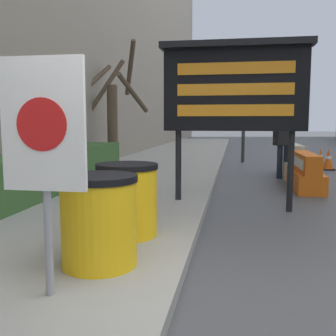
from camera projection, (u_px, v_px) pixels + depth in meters
name	position (u px, v px, depth m)	size (l,w,h in m)	color
ground_plane	(172.00, 319.00, 2.90)	(120.00, 120.00, 0.00)	#474749
hedge_strip	(47.00, 171.00, 7.49)	(0.90, 6.60, 0.76)	#335628
bare_tree	(114.00, 110.00, 11.31)	(1.91, 2.06, 3.58)	#4C3D2D
barrel_drum_foreground	(99.00, 220.00, 3.57)	(0.71, 0.71, 0.84)	yellow
barrel_drum_middle	(127.00, 200.00, 4.52)	(0.71, 0.71, 0.84)	yellow
warning_sign	(44.00, 138.00, 2.84)	(0.64, 0.08, 1.78)	gray
message_board	(235.00, 88.00, 6.29)	(2.40, 0.36, 2.71)	black
jersey_barrier_orange_far	(305.00, 173.00, 8.46)	(0.55, 1.84, 0.78)	orange
jersey_barrier_cream	(292.00, 162.00, 10.42)	(0.56, 1.68, 0.86)	beige
traffic_cone_near	(320.00, 157.00, 13.13)	(0.31, 0.31, 0.56)	black
traffic_cone_mid	(328.00, 159.00, 11.82)	(0.37, 0.37, 0.65)	black
traffic_light_near_curb	(244.00, 87.00, 13.71)	(0.28, 0.44, 3.66)	#2D2D30
pedestrian_passerby	(284.00, 138.00, 9.96)	(0.53, 0.43, 1.76)	#23283D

